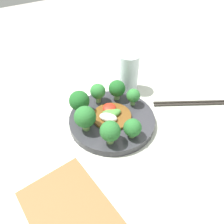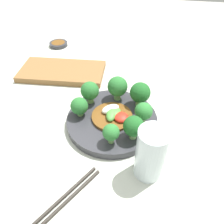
{
  "view_description": "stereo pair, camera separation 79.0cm",
  "coord_description": "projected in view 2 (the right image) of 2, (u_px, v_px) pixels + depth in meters",
  "views": [
    {
      "loc": [
        -0.33,
        0.21,
        1.23
      ],
      "look_at": [
        0.03,
        -0.03,
        0.82
      ],
      "focal_mm": 35.0,
      "sensor_mm": 36.0,
      "label": 1
    },
    {
      "loc": [
        0.1,
        -0.45,
        1.21
      ],
      "look_at": [
        0.03,
        -0.03,
        0.82
      ],
      "focal_mm": 35.0,
      "sensor_mm": 36.0,
      "label": 2
    }
  ],
  "objects": [
    {
      "name": "broccoli_west",
      "position": [
        79.0,
        106.0,
        0.57
      ],
      "size": [
        0.05,
        0.05,
        0.05
      ],
      "color": "#70A356",
      "rests_on": "plate"
    },
    {
      "name": "broccoli_northwest",
      "position": [
        90.0,
        91.0,
        0.6
      ],
      "size": [
        0.05,
        0.05,
        0.07
      ],
      "color": "#7AAD5B",
      "rests_on": "plate"
    },
    {
      "name": "broccoli_northeast",
      "position": [
        140.0,
        93.0,
        0.59
      ],
      "size": [
        0.06,
        0.06,
        0.07
      ],
      "color": "#7AAD5B",
      "rests_on": "plate"
    },
    {
      "name": "drinking_glass",
      "position": [
        151.0,
        154.0,
        0.44
      ],
      "size": [
        0.06,
        0.06,
        0.13
      ],
      "color": "silver",
      "rests_on": "table"
    },
    {
      "name": "broccoli_south",
      "position": [
        111.0,
        133.0,
        0.5
      ],
      "size": [
        0.04,
        0.04,
        0.05
      ],
      "color": "#70A356",
      "rests_on": "plate"
    },
    {
      "name": "ground_plane",
      "position": [
        107.0,
        220.0,
        1.16
      ],
      "size": [
        8.0,
        8.0,
        0.0
      ],
      "primitive_type": "plane",
      "color": "#B7B2A8"
    },
    {
      "name": "broccoli_southeast",
      "position": [
        134.0,
        127.0,
        0.51
      ],
      "size": [
        0.05,
        0.05,
        0.06
      ],
      "color": "#89B76B",
      "rests_on": "plate"
    },
    {
      "name": "plate",
      "position": [
        112.0,
        120.0,
        0.59
      ],
      "size": [
        0.24,
        0.24,
        0.02
      ],
      "color": "#333338",
      "rests_on": "table"
    },
    {
      "name": "cutting_board",
      "position": [
        62.0,
        71.0,
        0.77
      ],
      "size": [
        0.3,
        0.16,
        0.02
      ],
      "color": "brown",
      "rests_on": "table"
    },
    {
      "name": "chopsticks",
      "position": [
        51.0,
        212.0,
        0.42
      ],
      "size": [
        0.15,
        0.22,
        0.01
      ],
      "color": "#2D2823",
      "rests_on": "table"
    },
    {
      "name": "table",
      "position": [
        105.0,
        183.0,
        0.89
      ],
      "size": [
        0.84,
        0.9,
        0.78
      ],
      "color": "#B7BCAD",
      "rests_on": "ground_plane"
    },
    {
      "name": "sauce_dish",
      "position": [
        58.0,
        44.0,
        0.93
      ],
      "size": [
        0.08,
        0.08,
        0.02
      ],
      "color": "#333338",
      "rests_on": "table"
    },
    {
      "name": "stirfry_center",
      "position": [
        113.0,
        115.0,
        0.58
      ],
      "size": [
        0.11,
        0.11,
        0.02
      ],
      "color": "brown",
      "rests_on": "plate"
    },
    {
      "name": "broccoli_north",
      "position": [
        118.0,
        87.0,
        0.61
      ],
      "size": [
        0.06,
        0.06,
        0.07
      ],
      "color": "#7AAD5B",
      "rests_on": "plate"
    },
    {
      "name": "broccoli_east",
      "position": [
        144.0,
        112.0,
        0.54
      ],
      "size": [
        0.05,
        0.05,
        0.06
      ],
      "color": "#89B76B",
      "rests_on": "plate"
    }
  ]
}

